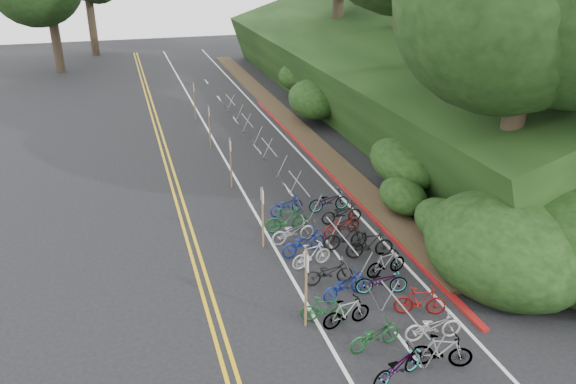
{
  "coord_description": "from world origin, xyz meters",
  "views": [
    {
      "loc": [
        -3.96,
        -13.39,
        10.66
      ],
      "look_at": [
        2.17,
        6.9,
        1.3
      ],
      "focal_mm": 35.0,
      "sensor_mm": 36.0,
      "label": 1
    }
  ],
  "objects": [
    {
      "name": "signposts_rest",
      "position": [
        0.6,
        14.0,
        1.43
      ],
      "size": [
        0.08,
        18.4,
        2.5
      ],
      "color": "brown",
      "rests_on": "ground"
    },
    {
      "name": "embankment",
      "position": [
        12.96,
        19.04,
        2.57
      ],
      "size": [
        14.3,
        48.14,
        9.11
      ],
      "color": "black",
      "rests_on": "ground"
    },
    {
      "name": "bike_racks_rest",
      "position": [
        3.0,
        13.0,
        0.85
      ],
      "size": [
        1.14,
        23.0,
        1.17
      ],
      "color": "gray",
      "rests_on": "ground"
    },
    {
      "name": "bike_front",
      "position": [
        1.23,
        -0.07,
        0.44
      ],
      "size": [
        0.86,
        1.53,
        0.89
      ],
      "primitive_type": "imported",
      "rotation": [
        0.0,
        0.0,
        1.25
      ],
      "color": "#144C1E",
      "rests_on": "ground"
    },
    {
      "name": "bike_valet",
      "position": [
        2.99,
        2.44,
        0.48
      ],
      "size": [
        3.35,
        12.33,
        1.1
      ],
      "color": "slate",
      "rests_on": "ground"
    },
    {
      "name": "red_curb",
      "position": [
        5.7,
        12.0,
        0.05
      ],
      "size": [
        0.25,
        28.0,
        0.1
      ],
      "primitive_type": "cube",
      "color": "maroon",
      "rests_on": "ground"
    },
    {
      "name": "ground",
      "position": [
        0.0,
        0.0,
        0.0
      ],
      "size": [
        120.0,
        120.0,
        0.0
      ],
      "primitive_type": "plane",
      "color": "black",
      "rests_on": "ground"
    },
    {
      "name": "signpost_near",
      "position": [
        0.61,
        -0.11,
        1.48
      ],
      "size": [
        0.08,
        0.4,
        2.59
      ],
      "color": "brown",
      "rests_on": "ground"
    },
    {
      "name": "bike_rack_front",
      "position": [
        3.14,
        -1.49,
        0.79
      ],
      "size": [
        1.1,
        2.95,
        1.07
      ],
      "color": "gray",
      "rests_on": "ground"
    },
    {
      "name": "road_markings",
      "position": [
        0.63,
        10.1,
        0.0
      ],
      "size": [
        7.47,
        80.0,
        0.01
      ],
      "color": "gold",
      "rests_on": "ground"
    }
  ]
}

